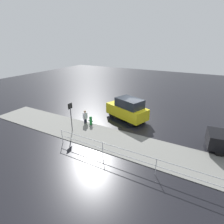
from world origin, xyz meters
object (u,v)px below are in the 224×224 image
at_px(moving_hatchback, 127,109).
at_px(sign_post, 71,113).
at_px(pedestrian, 85,116).
at_px(fire_hydrant, 91,121).

relative_size(moving_hatchback, sign_post, 1.77).
bearing_deg(moving_hatchback, pedestrian, 41.15).
relative_size(moving_hatchback, pedestrian, 3.48).
bearing_deg(fire_hydrant, pedestrian, -4.56).
bearing_deg(fire_hydrant, moving_hatchback, -131.42).
height_order(fire_hydrant, sign_post, sign_post).
height_order(moving_hatchback, pedestrian, moving_hatchback).
xyz_separation_m(fire_hydrant, sign_post, (0.70, 1.61, 1.18)).
bearing_deg(moving_hatchback, fire_hydrant, 48.58).
relative_size(fire_hydrant, sign_post, 0.33).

